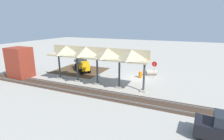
% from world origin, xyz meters
% --- Properties ---
extents(ground_plane, '(120.00, 120.00, 0.00)m').
position_xyz_m(ground_plane, '(0.00, 0.00, 0.00)').
color(ground_plane, '#9E998E').
extents(dirt_work_zone, '(8.17, 7.00, 0.01)m').
position_xyz_m(dirt_work_zone, '(10.33, -0.21, 0.00)').
color(dirt_work_zone, '#4C3823').
rests_on(dirt_work_zone, ground).
extents(platform_canopy, '(13.39, 3.20, 4.90)m').
position_xyz_m(platform_canopy, '(4.21, 4.78, 4.15)').
color(platform_canopy, '#9E998E').
rests_on(platform_canopy, ground).
extents(rail_tracks, '(60.00, 2.58, 0.15)m').
position_xyz_m(rail_tracks, '(0.00, 7.49, 0.03)').
color(rail_tracks, slate).
rests_on(rail_tracks, ground).
extents(stop_sign, '(0.75, 0.17, 2.46)m').
position_xyz_m(stop_sign, '(-1.95, -1.04, 1.78)').
color(stop_sign, gray).
rests_on(stop_sign, ground).
extents(backhoe, '(4.83, 4.14, 2.82)m').
position_xyz_m(backhoe, '(9.37, 0.35, 1.26)').
color(backhoe, orange).
rests_on(backhoe, ground).
extents(dirt_mound, '(4.48, 4.48, 2.10)m').
position_xyz_m(dirt_mound, '(11.42, -0.86, 0.00)').
color(dirt_mound, '#4C3823').
rests_on(dirt_mound, ground).
extents(concrete_pipe, '(1.78, 1.37, 0.84)m').
position_xyz_m(concrete_pipe, '(-1.32, -2.36, 0.42)').
color(concrete_pipe, '#9E9384').
rests_on(concrete_pipe, ground).
extents(brick_utility_building, '(3.06, 2.57, 4.40)m').
position_xyz_m(brick_utility_building, '(16.14, 6.43, 2.20)').
color(brick_utility_building, maroon).
rests_on(brick_utility_building, ground).
extents(traffic_barrel, '(0.56, 0.56, 0.90)m').
position_xyz_m(traffic_barrel, '(-0.16, -0.37, 0.45)').
color(traffic_barrel, orange).
rests_on(traffic_barrel, ground).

